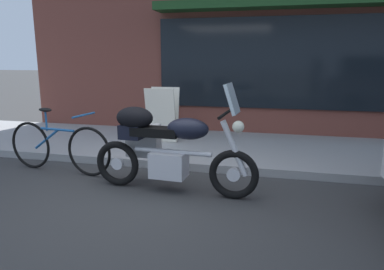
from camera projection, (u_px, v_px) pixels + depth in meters
name	position (u px, v px, depth m)	size (l,w,h in m)	color
ground_plane	(140.00, 198.00, 4.30)	(80.00, 80.00, 0.00)	#353535
touring_motorcycle	(163.00, 145.00, 4.47)	(2.14, 0.75, 1.38)	black
parked_bicycle	(58.00, 146.00, 5.24)	(1.77, 0.48, 0.95)	black
sandwich_board_sign	(163.00, 115.00, 6.62)	(0.55, 0.42, 1.00)	silver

